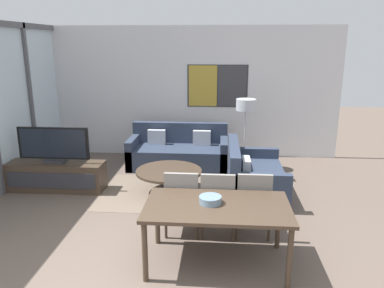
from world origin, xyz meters
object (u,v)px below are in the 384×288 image
object	(u,v)px
floor_lamp	(246,109)
dining_table	(217,211)
television	(54,145)
dining_chair_centre	(218,201)
dining_chair_left	(182,199)
dining_chair_right	(253,201)
coffee_table	(169,176)
fruit_bowl	(210,199)
sofa_main	(179,153)
tv_console	(57,176)
sofa_side	(251,178)

from	to	relation	value
floor_lamp	dining_table	bearing A→B (deg)	-98.42
television	dining_chair_centre	size ratio (longest dim) A/B	1.34
dining_table	dining_chair_left	distance (m)	0.80
dining_table	dining_chair_right	size ratio (longest dim) A/B	1.79
coffee_table	dining_table	world-z (taller)	dining_table
fruit_bowl	sofa_main	bearing A→B (deg)	102.17
tv_console	dining_table	bearing A→B (deg)	-36.31
sofa_side	dining_chair_right	size ratio (longest dim) A/B	1.70
fruit_bowl	dining_chair_right	bearing A→B (deg)	49.30
tv_console	floor_lamp	xyz separation A→B (m)	(3.26, 1.36, 0.96)
sofa_main	dining_chair_centre	size ratio (longest dim) A/B	2.20
dining_chair_centre	tv_console	bearing A→B (deg)	153.10
dining_chair_left	coffee_table	bearing A→B (deg)	104.74
coffee_table	fruit_bowl	xyz separation A→B (m)	(0.74, -1.98, 0.47)
sofa_main	floor_lamp	bearing A→B (deg)	-3.73
tv_console	coffee_table	xyz separation A→B (m)	(1.94, -0.01, 0.06)
tv_console	television	world-z (taller)	television
sofa_main	dining_chair_centre	world-z (taller)	dining_chair_centre
sofa_main	sofa_side	bearing A→B (deg)	-45.51
fruit_bowl	sofa_side	bearing A→B (deg)	73.26
tv_console	fruit_bowl	bearing A→B (deg)	-36.55
dining_chair_left	dining_chair_right	distance (m)	0.91
tv_console	dining_table	world-z (taller)	dining_table
television	sofa_main	world-z (taller)	television
fruit_bowl	coffee_table	bearing A→B (deg)	110.52
sofa_main	dining_chair_right	world-z (taller)	dining_chair_right
dining_table	floor_lamp	xyz separation A→B (m)	(0.50, 3.39, 0.55)
television	floor_lamp	distance (m)	3.56
television	sofa_side	size ratio (longest dim) A/B	0.79
dining_chair_centre	dining_chair_right	world-z (taller)	same
dining_chair_left	dining_table	bearing A→B (deg)	-54.49
dining_chair_centre	fruit_bowl	xyz separation A→B (m)	(-0.08, -0.59, 0.27)
dining_chair_right	coffee_table	bearing A→B (deg)	133.19
television	sofa_main	size ratio (longest dim) A/B	0.61
dining_chair_centre	floor_lamp	bearing A→B (deg)	79.70
television	fruit_bowl	xyz separation A→B (m)	(2.68, -1.99, -0.02)
sofa_side	dining_chair_centre	bearing A→B (deg)	159.81
dining_chair_left	fruit_bowl	world-z (taller)	dining_chair_left
tv_console	dining_table	xyz separation A→B (m)	(2.76, -2.03, 0.41)
tv_console	dining_chair_centre	distance (m)	3.10
sofa_side	dining_chair_right	xyz separation A→B (m)	(-0.08, -1.43, 0.22)
dining_chair_left	sofa_side	bearing A→B (deg)	55.63
coffee_table	dining_chair_left	world-z (taller)	dining_chair_left
dining_chair_centre	sofa_main	bearing A→B (deg)	106.05
fruit_bowl	floor_lamp	world-z (taller)	floor_lamp
dining_chair_centre	fruit_bowl	size ratio (longest dim) A/B	3.53
dining_chair_left	television	bearing A→B (deg)	148.90
dining_chair_right	dining_chair_centre	bearing A→B (deg)	-175.72
television	dining_table	size ratio (longest dim) A/B	0.75
dining_table	dining_chair_right	bearing A→B (deg)	55.43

